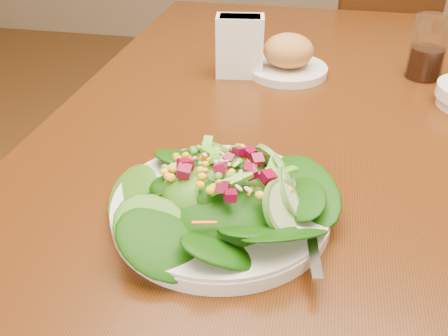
# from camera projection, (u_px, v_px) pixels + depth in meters

# --- Properties ---
(dining_table) EXTENTS (0.90, 1.40, 0.75)m
(dining_table) POSITION_uv_depth(u_px,v_px,m) (296.00, 152.00, 1.01)
(dining_table) COLOR #49250C
(dining_table) RESTS_ON ground_plane
(chair_far) EXTENTS (0.52, 0.53, 0.86)m
(chair_far) POSITION_uv_depth(u_px,v_px,m) (363.00, 70.00, 1.89)
(chair_far) COLOR #4B240C
(chair_far) RESTS_ON ground_plane
(salad_plate) EXTENTS (0.29, 0.29, 0.08)m
(salad_plate) POSITION_uv_depth(u_px,v_px,m) (228.00, 197.00, 0.65)
(salad_plate) COLOR white
(salad_plate) RESTS_ON dining_table
(bread_plate) EXTENTS (0.17, 0.17, 0.09)m
(bread_plate) POSITION_uv_depth(u_px,v_px,m) (288.00, 58.00, 1.07)
(bread_plate) COLOR white
(bread_plate) RESTS_ON dining_table
(drinking_glass) EXTENTS (0.07, 0.07, 0.13)m
(drinking_glass) POSITION_uv_depth(u_px,v_px,m) (428.00, 52.00, 1.04)
(drinking_glass) COLOR silver
(drinking_glass) RESTS_ON dining_table
(napkin_holder) EXTENTS (0.11, 0.07, 0.13)m
(napkin_holder) POSITION_uv_depth(u_px,v_px,m) (240.00, 45.00, 1.05)
(napkin_holder) COLOR white
(napkin_holder) RESTS_ON dining_table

